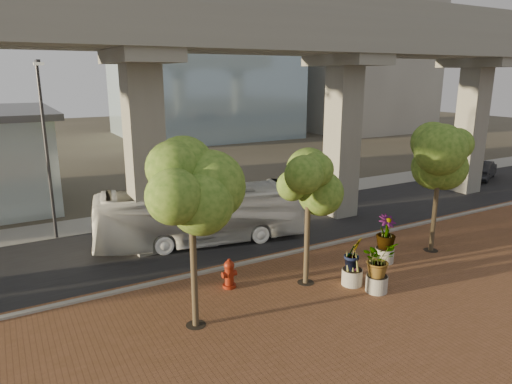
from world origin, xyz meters
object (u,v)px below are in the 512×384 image
parked_car (481,170)px  planter_front (378,262)px  transit_bus (201,215)px  fire_hydrant (229,274)px

parked_car → planter_front: 24.90m
transit_bus → planter_front: 9.50m
fire_hydrant → transit_bus: bearing=78.6°
transit_bus → fire_hydrant: size_ratio=8.72×
fire_hydrant → planter_front: size_ratio=0.58×
planter_front → fire_hydrant: bearing=146.8°
transit_bus → parked_car: size_ratio=2.20×
transit_bus → fire_hydrant: (-1.09, -5.41, -0.85)m
parked_car → planter_front: planter_front is taller
parked_car → fire_hydrant: size_ratio=3.96×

